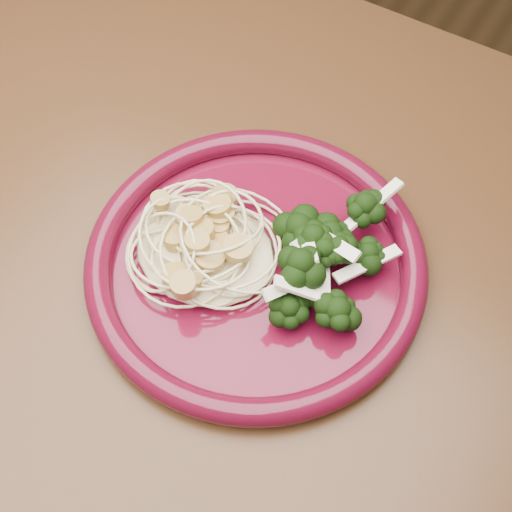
% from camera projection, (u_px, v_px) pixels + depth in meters
% --- Properties ---
extents(dining_table, '(1.20, 0.80, 0.75)m').
position_uv_depth(dining_table, '(325.00, 406.00, 0.64)').
color(dining_table, '#472814').
rests_on(dining_table, ground).
extents(dinner_plate, '(0.36, 0.36, 0.02)m').
position_uv_depth(dinner_plate, '(256.00, 262.00, 0.59)').
color(dinner_plate, '#52081C').
rests_on(dinner_plate, dining_table).
extents(spaghetti_pile, '(0.15, 0.14, 0.03)m').
position_uv_depth(spaghetti_pile, '(205.00, 245.00, 0.59)').
color(spaghetti_pile, beige).
rests_on(spaghetti_pile, dinner_plate).
extents(scallop_cluster, '(0.15, 0.15, 0.04)m').
position_uv_depth(scallop_cluster, '(202.00, 221.00, 0.56)').
color(scallop_cluster, tan).
rests_on(scallop_cluster, spaghetti_pile).
extents(broccoli_pile, '(0.12, 0.15, 0.05)m').
position_uv_depth(broccoli_pile, '(321.00, 264.00, 0.57)').
color(broccoli_pile, black).
rests_on(broccoli_pile, dinner_plate).
extents(onion_garnish, '(0.08, 0.10, 0.05)m').
position_uv_depth(onion_garnish, '(324.00, 244.00, 0.54)').
color(onion_garnish, white).
rests_on(onion_garnish, broccoli_pile).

